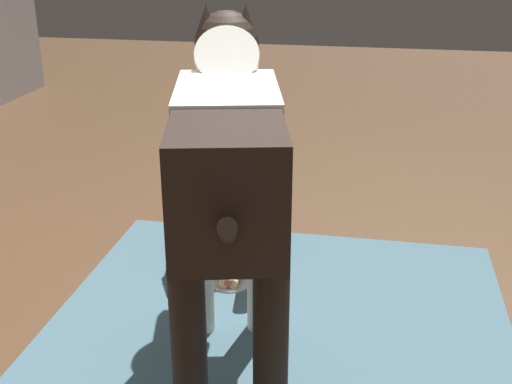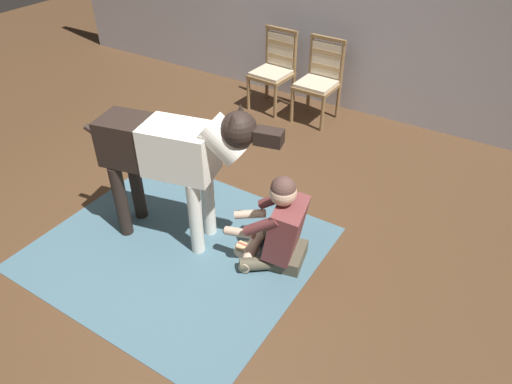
% 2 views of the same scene
% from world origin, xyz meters
% --- Properties ---
extents(ground_plane, '(15.08, 15.08, 0.00)m').
position_xyz_m(ground_plane, '(0.00, 0.00, 0.00)').
color(ground_plane, '#503621').
extents(area_rug, '(2.22, 1.98, 0.01)m').
position_xyz_m(area_rug, '(0.08, -0.16, 0.00)').
color(area_rug, '#456573').
rests_on(area_rug, ground).
extents(person_sitting_on_floor, '(0.69, 0.57, 0.82)m').
position_xyz_m(person_sitting_on_floor, '(0.87, 0.18, 0.33)').
color(person_sitting_on_floor, brown).
rests_on(person_sitting_on_floor, ground).
extents(large_dog, '(1.64, 0.56, 1.32)m').
position_xyz_m(large_dog, '(0.01, -0.01, 0.85)').
color(large_dog, white).
rests_on(large_dog, ground).
extents(hot_dog_on_plate, '(0.23, 0.23, 0.06)m').
position_xyz_m(hot_dog_on_plate, '(0.59, 0.12, 0.03)').
color(hot_dog_on_plate, silver).
rests_on(hot_dog_on_plate, ground).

